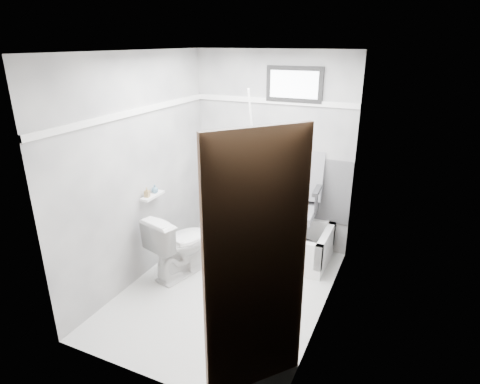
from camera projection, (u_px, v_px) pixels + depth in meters
The scene contains 19 objects.
floor at pixel (226, 291), 4.25m from camera, with size 2.60×2.60×0.00m, color white.
ceiling at pixel (223, 51), 3.40m from camera, with size 2.60×2.60×0.00m, color silver.
wall_back at pixel (272, 152), 4.93m from camera, with size 2.00×0.02×2.40m, color slate.
wall_front at pixel (139, 243), 2.71m from camera, with size 2.00×0.02×2.40m, color slate.
wall_left at pixel (140, 171), 4.21m from camera, with size 0.02×2.60×2.40m, color slate.
wall_right at pixel (329, 200), 3.43m from camera, with size 0.02×2.60×2.40m, color slate.
bathtub at pixel (268, 238), 4.92m from camera, with size 1.50×0.70×0.42m, color white, non-canonical shape.
office_chair at pixel (290, 204), 4.66m from camera, with size 0.67×0.67×1.16m, color slate, non-canonical shape.
toilet at pixel (180, 244), 4.44m from camera, with size 0.42×0.75×0.73m, color white.
door at pixel (276, 303), 2.42m from camera, with size 0.78×0.78×2.00m, color brown, non-canonical shape.
window at pixel (294, 84), 4.53m from camera, with size 0.66×0.04×0.40m, color black, non-canonical shape.
backerboard at pixel (290, 186), 4.96m from camera, with size 1.50×0.02×0.78m, color #4C4C4F.
trim_back at pixel (273, 101), 4.70m from camera, with size 2.00×0.02×0.06m, color white.
trim_left at pixel (135, 112), 3.98m from camera, with size 0.02×2.60×0.06m, color white.
pole at pixel (255, 168), 4.82m from camera, with size 0.02×0.02×1.95m, color white.
shelf at pixel (153, 196), 4.37m from camera, with size 0.10×0.32×0.03m, color white.
soap_bottle_a at pixel (147, 192), 4.28m from camera, with size 0.05×0.05×0.11m, color olive.
soap_bottle_b at pixel (155, 189), 4.40m from camera, with size 0.07×0.07×0.10m, color slate.
faucet at pixel (255, 199), 5.21m from camera, with size 0.26×0.10×0.16m, color silver, non-canonical shape.
Camera 1 is at (1.62, -3.22, 2.49)m, focal length 30.00 mm.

